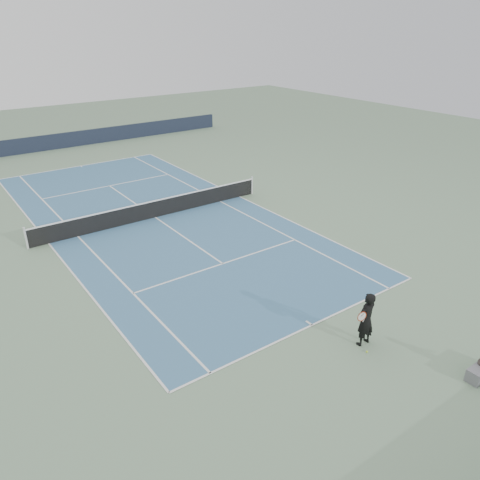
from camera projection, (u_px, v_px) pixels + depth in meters
ground at (155, 218)px, 24.69m from camera, size 80.00×80.00×0.00m
court_surface at (155, 217)px, 24.69m from camera, size 10.97×23.77×0.01m
tennis_net at (155, 209)px, 24.47m from camera, size 12.90×0.10×1.07m
windscreen_far at (55, 142)px, 37.57m from camera, size 30.00×0.25×1.20m
tennis_player at (366, 319)px, 14.68m from camera, size 0.81×0.52×1.87m
tennis_ball at (367, 352)px, 14.65m from camera, size 0.06×0.06×0.06m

